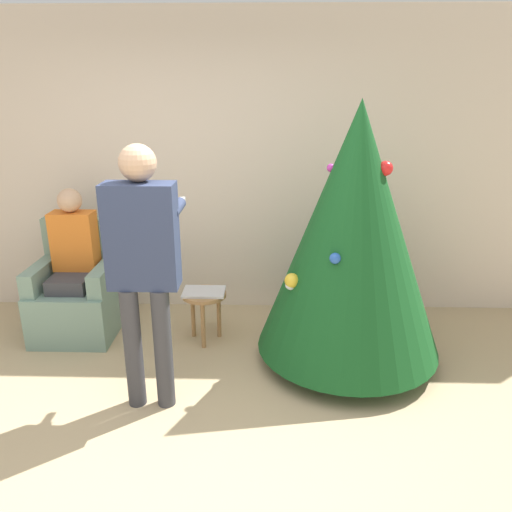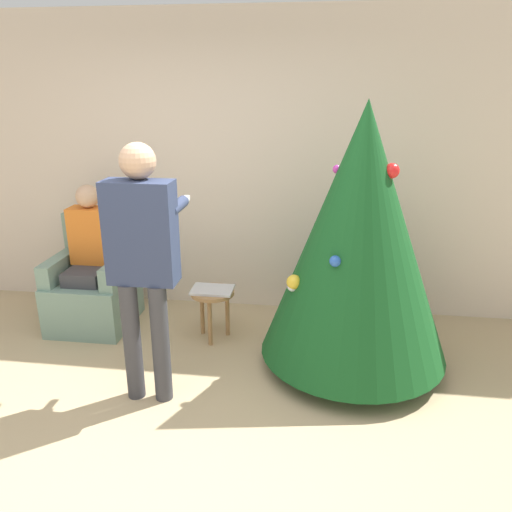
{
  "view_description": "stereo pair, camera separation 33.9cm",
  "coord_description": "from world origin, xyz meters",
  "views": [
    {
      "loc": [
        0.58,
        -2.3,
        2.09
      ],
      "look_at": [
        0.49,
        0.9,
        0.97
      ],
      "focal_mm": 35.0,
      "sensor_mm": 36.0,
      "label": 1
    },
    {
      "loc": [
        0.92,
        -2.27,
        2.09
      ],
      "look_at": [
        0.49,
        0.9,
        0.97
      ],
      "focal_mm": 35.0,
      "sensor_mm": 36.0,
      "label": 2
    }
  ],
  "objects": [
    {
      "name": "christmas_tree",
      "position": [
        1.2,
        1.21,
        1.05
      ],
      "size": [
        1.4,
        1.4,
        1.99
      ],
      "color": "brown",
      "rests_on": "ground_plane"
    },
    {
      "name": "armchair",
      "position": [
        -1.07,
        1.65,
        0.34
      ],
      "size": [
        0.66,
        0.7,
        0.97
      ],
      "color": "gray",
      "rests_on": "ground_plane"
    },
    {
      "name": "person_standing",
      "position": [
        -0.21,
        0.64,
        1.06
      ],
      "size": [
        0.46,
        0.57,
        1.75
      ],
      "color": "#38383D",
      "rests_on": "ground_plane"
    },
    {
      "name": "wall_back",
      "position": [
        0.0,
        2.23,
        1.35
      ],
      "size": [
        8.0,
        0.06,
        2.7
      ],
      "color": "beige",
      "rests_on": "ground_plane"
    },
    {
      "name": "laptop",
      "position": [
        0.04,
        1.49,
        0.45
      ],
      "size": [
        0.35,
        0.24,
        0.02
      ],
      "color": "silver",
      "rests_on": "side_stool"
    },
    {
      "name": "side_stool",
      "position": [
        0.04,
        1.49,
        0.36
      ],
      "size": [
        0.37,
        0.37,
        0.44
      ],
      "color": "#A37547",
      "rests_on": "ground_plane"
    },
    {
      "name": "ground_plane",
      "position": [
        0.0,
        0.0,
        0.0
      ],
      "size": [
        14.0,
        14.0,
        0.0
      ],
      "primitive_type": "plane",
      "color": "tan"
    },
    {
      "name": "person_seated",
      "position": [
        -1.07,
        1.62,
        0.69
      ],
      "size": [
        0.36,
        0.46,
        1.26
      ],
      "color": "#38383D",
      "rests_on": "ground_plane"
    }
  ]
}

